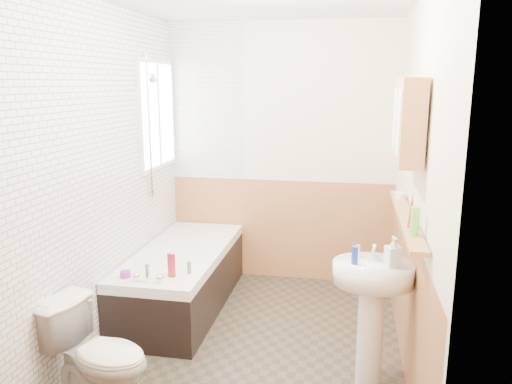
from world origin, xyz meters
TOP-DOWN VIEW (x-y plane):
  - floor at (0.00, 0.00)m, footprint 2.80×2.80m
  - wall_back at (0.00, 1.41)m, footprint 2.20×0.02m
  - wall_front at (0.00, -1.41)m, footprint 2.20×0.02m
  - wall_left at (-1.11, 0.00)m, footprint 0.02×2.80m
  - wall_right at (1.11, 0.00)m, footprint 0.02×2.80m
  - wainscot_right at (1.09, 0.00)m, footprint 0.01×2.80m
  - wainscot_back at (0.00, 1.39)m, footprint 2.20×0.01m
  - tile_cladding_left at (-1.09, 0.00)m, footprint 0.01×2.80m
  - tile_return_back at (-0.73, 1.39)m, footprint 0.75×0.01m
  - window at (-1.06, 0.95)m, footprint 0.03×0.79m
  - bathtub at (-0.73, 0.54)m, footprint 0.70×1.67m
  - shower_riser at (-1.04, 0.70)m, footprint 0.11×0.08m
  - toilet at (-0.76, -0.89)m, footprint 0.74×0.52m
  - sink at (0.84, -0.38)m, footprint 0.50×0.40m
  - pine_shelf at (1.04, -0.12)m, footprint 0.10×1.48m
  - medicine_cabinet at (1.01, -0.18)m, footprint 0.14×0.57m
  - foam_can at (1.04, -0.58)m, footprint 0.05×0.05m
  - green_bottle at (1.04, -0.40)m, footprint 0.05×0.05m
  - black_jar at (1.04, 0.34)m, footprint 0.10×0.10m
  - soap_bottle at (0.95, -0.41)m, footprint 0.15×0.20m
  - clear_bottle at (0.72, -0.42)m, footprint 0.04×0.04m
  - blue_gel at (-0.60, -0.06)m, footprint 0.06×0.05m
  - cream_jar at (-0.93, -0.14)m, footprint 0.09×0.09m
  - orange_bottle at (-0.49, 0.03)m, footprint 0.03×0.03m

SIDE VIEW (x-z plane):
  - floor at x=0.00m, z-range 0.00..0.00m
  - bathtub at x=-0.73m, z-range -0.06..0.61m
  - toilet at x=-0.76m, z-range 0.00..0.66m
  - wainscot_right at x=1.09m, z-range 0.00..1.00m
  - wainscot_back at x=0.00m, z-range 0.00..1.00m
  - cream_jar at x=-0.93m, z-range 0.53..0.57m
  - orange_bottle at x=-0.49m, z-range 0.53..0.61m
  - sink at x=0.84m, z-range 0.13..1.09m
  - blue_gel at x=-0.60m, z-range 0.53..0.70m
  - soap_bottle at x=0.95m, z-range 0.85..0.94m
  - clear_bottle at x=0.72m, z-range 0.85..0.97m
  - pine_shelf at x=1.04m, z-range 1.07..1.10m
  - black_jar at x=1.04m, z-range 1.10..1.15m
  - foam_can at x=1.04m, z-range 1.10..1.27m
  - green_bottle at x=1.04m, z-range 1.10..1.31m
  - wall_back at x=0.00m, z-range 0.00..2.50m
  - wall_front at x=0.00m, z-range 0.00..2.50m
  - wall_left at x=-1.11m, z-range 0.00..2.50m
  - wall_right at x=1.11m, z-range 0.00..2.50m
  - tile_cladding_left at x=-1.09m, z-range 0.00..2.50m
  - window at x=-1.06m, z-range 1.15..2.15m
  - shower_riser at x=-1.04m, z-range 1.04..2.28m
  - medicine_cabinet at x=1.01m, z-range 1.45..1.96m
  - tile_return_back at x=-0.73m, z-range 1.00..2.50m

